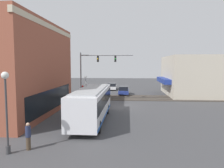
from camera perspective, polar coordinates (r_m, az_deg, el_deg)
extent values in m
plane|color=#424244|center=(28.20, 2.94, -5.96)|extent=(120.00, 120.00, 0.00)
cube|color=beige|center=(24.55, -16.00, 14.10)|extent=(15.45, 0.36, 0.50)
cube|color=black|center=(24.47, -15.34, -3.78)|extent=(12.81, 0.12, 2.20)
cube|color=beige|center=(41.16, 19.32, 2.08)|extent=(13.39, 7.59, 6.91)
cube|color=navy|center=(40.31, 13.31, 0.96)|extent=(9.37, 1.20, 0.80)
cube|color=silver|center=(20.95, -5.24, -4.99)|extent=(11.01, 2.55, 2.62)
cube|color=black|center=(20.89, -5.25, -3.93)|extent=(10.79, 2.59, 1.10)
cube|color=#194CA5|center=(21.18, -5.22, -8.03)|extent=(10.79, 2.58, 0.24)
cube|color=#A5A8AA|center=(20.76, -5.27, -1.27)|extent=(9.36, 2.17, 0.12)
cylinder|color=black|center=(24.39, -3.92, -6.51)|extent=(1.00, 2.57, 1.00)
cylinder|color=black|center=(17.68, -7.24, -11.02)|extent=(1.00, 2.57, 1.00)
cylinder|color=gray|center=(32.93, -8.12, 1.89)|extent=(0.20, 0.20, 7.18)
cylinder|color=gray|center=(32.30, -1.41, 7.54)|extent=(0.16, 7.75, 0.16)
cube|color=black|center=(32.44, -3.69, 6.55)|extent=(0.30, 0.27, 0.90)
sphere|color=yellow|center=(32.28, -3.73, 6.56)|extent=(0.20, 0.20, 0.20)
cube|color=black|center=(32.18, 0.89, 6.57)|extent=(0.30, 0.27, 0.90)
sphere|color=green|center=(32.02, 0.88, 6.58)|extent=(0.20, 0.20, 0.20)
cylinder|color=gray|center=(31.47, -6.83, -1.52)|extent=(0.14, 0.14, 3.60)
cube|color=white|center=(31.35, -6.86, 0.84)|extent=(1.41, 0.06, 1.41)
cube|color=white|center=(31.35, -6.86, 0.84)|extent=(1.41, 0.06, 1.41)
cylinder|color=#38383A|center=(31.42, -6.84, -0.61)|extent=(0.08, 0.90, 0.08)
sphere|color=red|center=(31.29, -6.05, -0.63)|extent=(0.28, 0.28, 0.28)
sphere|color=red|center=(31.46, -7.66, -0.62)|extent=(0.28, 0.28, 0.28)
cylinder|color=#38383A|center=(15.15, -25.49, -15.25)|extent=(0.28, 0.28, 0.50)
cylinder|color=#38383A|center=(14.59, -25.79, -7.77)|extent=(0.12, 0.12, 4.54)
sphere|color=white|center=(14.27, -26.18, 2.05)|extent=(0.44, 0.44, 0.44)
cube|color=#332D28|center=(34.10, 3.19, -4.01)|extent=(2.60, 60.00, 0.03)
cube|color=#6B6056|center=(33.38, 3.16, -4.10)|extent=(0.07, 60.00, 0.15)
cube|color=#6B6056|center=(34.80, 3.21, -3.73)|extent=(0.07, 60.00, 0.15)
cube|color=#332D28|center=(37.26, 3.28, -3.24)|extent=(2.60, 60.00, 0.03)
cube|color=#6B6056|center=(36.54, 3.26, -3.31)|extent=(0.07, 60.00, 0.15)
cube|color=#6B6056|center=(37.97, 3.30, -2.99)|extent=(0.07, 60.00, 0.15)
cube|color=navy|center=(39.52, 3.06, -1.98)|extent=(4.44, 1.80, 0.58)
cube|color=black|center=(39.22, 3.06, -1.10)|extent=(2.44, 1.62, 0.69)
cylinder|color=black|center=(40.91, 3.10, -2.06)|extent=(0.64, 1.82, 0.64)
cylinder|color=black|center=(38.18, 3.01, -2.57)|extent=(0.64, 1.82, 0.64)
cube|color=silver|center=(47.09, 0.10, -0.86)|extent=(4.81, 1.80, 0.54)
cube|color=black|center=(46.79, 0.08, -0.17)|extent=(2.65, 1.62, 0.65)
cylinder|color=black|center=(48.59, 0.23, -0.93)|extent=(0.64, 1.82, 0.64)
cylinder|color=black|center=(45.63, -0.04, -1.32)|extent=(0.64, 1.82, 0.64)
cylinder|color=#2D3351|center=(31.03, -4.73, -4.18)|extent=(0.28, 0.28, 0.83)
cylinder|color=#B2A58C|center=(30.92, -4.74, -2.79)|extent=(0.34, 0.34, 0.69)
sphere|color=tan|center=(30.86, -4.74, -1.95)|extent=(0.22, 0.22, 0.22)
cylinder|color=#473828|center=(15.25, -20.99, -14.30)|extent=(0.28, 0.28, 0.84)
cylinder|color=#262D4C|center=(15.01, -21.08, -11.53)|extent=(0.34, 0.34, 0.70)
sphere|color=tan|center=(14.89, -21.14, -9.82)|extent=(0.23, 0.23, 0.23)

